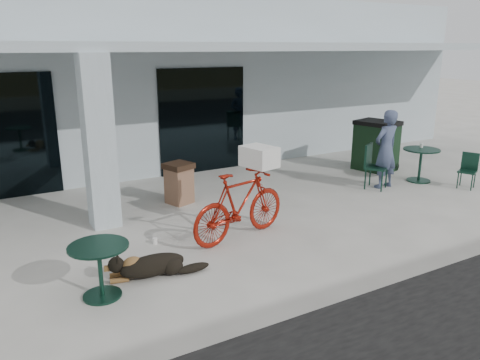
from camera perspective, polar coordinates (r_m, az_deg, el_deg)
ground at (r=7.64m, az=-0.59°, el=-8.91°), size 80.00×80.00×0.00m
building at (r=14.98m, az=-16.95°, el=11.61°), size 22.00×7.00×4.50m
storefront_glass_right at (r=12.33m, az=-4.57°, el=7.22°), size 2.40×0.06×2.70m
column at (r=8.73m, az=-16.82°, el=4.35°), size 0.50×0.50×3.12m
overhang at (r=10.23m, az=-10.86°, el=15.67°), size 22.00×2.80×0.18m
bicycle at (r=8.00m, az=-0.00°, el=-3.08°), size 2.09×0.99×1.21m
laundry_basket at (r=8.08m, az=2.36°, el=2.87°), size 0.56×0.68×0.35m
dog at (r=6.98m, az=-10.59°, el=-10.05°), size 1.16×0.60×0.37m
cup_near_dog at (r=8.09m, az=-10.32°, el=-7.31°), size 0.11×0.11×0.10m
cafe_table_near at (r=6.53m, az=-16.65°, el=-10.61°), size 0.84×0.84×0.74m
cafe_table_far at (r=12.32m, az=21.10°, el=1.70°), size 1.01×1.01×0.81m
cafe_chair_far_a at (r=11.30m, az=16.33°, el=1.54°), size 0.67×0.68×1.05m
cafe_chair_far_b at (r=12.14m, az=25.98°, el=0.99°), size 0.52×0.51×0.83m
person at (r=11.39m, az=17.35°, el=3.59°), size 0.70×0.49×1.83m
cup_on_table at (r=12.40m, az=21.25°, el=3.95°), size 0.09×0.09×0.10m
trash_receptacle at (r=9.95m, az=-7.44°, el=-0.39°), size 0.65×0.65×0.87m
wheeled_bin at (r=13.05m, az=16.25°, el=4.06°), size 1.06×1.22×1.33m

